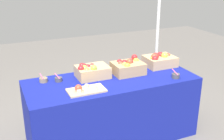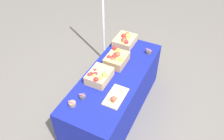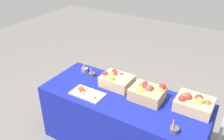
% 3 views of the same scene
% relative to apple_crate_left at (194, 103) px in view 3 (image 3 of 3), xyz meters
% --- Properties ---
extents(table, '(1.90, 0.76, 0.74)m').
position_rel_apple_crate_left_xyz_m(table, '(-0.72, -0.16, -0.45)').
color(table, navy).
rests_on(table, ground_plane).
extents(apple_crate_left, '(0.37, 0.30, 0.18)m').
position_rel_apple_crate_left_xyz_m(apple_crate_left, '(0.00, 0.00, 0.00)').
color(apple_crate_left, tan).
rests_on(apple_crate_left, table).
extents(apple_crate_middle, '(0.35, 0.28, 0.19)m').
position_rel_apple_crate_left_xyz_m(apple_crate_middle, '(-0.48, -0.08, 0.00)').
color(apple_crate_middle, tan).
rests_on(apple_crate_middle, table).
extents(apple_crate_right, '(0.36, 0.27, 0.17)m').
position_rel_apple_crate_left_xyz_m(apple_crate_right, '(-0.91, -0.02, -0.00)').
color(apple_crate_right, tan).
rests_on(apple_crate_right, table).
extents(cutting_board_front, '(0.38, 0.21, 0.09)m').
position_rel_apple_crate_left_xyz_m(cutting_board_front, '(-1.10, -0.36, -0.06)').
color(cutting_board_front, '#D1B284').
rests_on(cutting_board_front, table).
extents(sample_bowl_near, '(0.09, 0.09, 0.09)m').
position_rel_apple_crate_left_xyz_m(sample_bowl_near, '(-1.43, 0.06, -0.05)').
color(sample_bowl_near, gray).
rests_on(sample_bowl_near, table).
extents(sample_bowl_mid, '(0.08, 0.08, 0.09)m').
position_rel_apple_crate_left_xyz_m(sample_bowl_mid, '(-1.28, 0.01, -0.05)').
color(sample_bowl_mid, '#4C4C51').
rests_on(sample_bowl_mid, table).
extents(sample_bowl_far, '(0.09, 0.09, 0.11)m').
position_rel_apple_crate_left_xyz_m(sample_bowl_far, '(-0.05, -0.42, -0.05)').
color(sample_bowl_far, '#4C4C51').
rests_on(sample_bowl_far, table).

